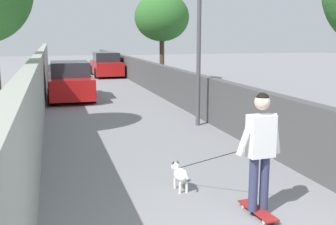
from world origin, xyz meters
name	(u,v)px	position (x,y,z in m)	size (l,w,h in m)	color
ground_plane	(104,98)	(14.00, 0.00, 0.00)	(80.00, 80.00, 0.00)	gray
wall_left	(39,82)	(12.00, 2.51, 0.96)	(48.00, 0.30, 1.92)	#999E93
fence_right	(174,85)	(12.00, -2.51, 0.67)	(48.00, 0.30, 1.34)	#4C4C4C
tree_right_far	(162,17)	(19.00, -3.89, 3.58)	(3.00, 3.00, 4.91)	#473523
lamp_post	(199,14)	(7.81, -1.96, 3.17)	(0.36, 0.36, 4.69)	#4C4C51
skateboard	(258,211)	(1.86, -0.71, 0.07)	(0.81, 0.26, 0.08)	maroon
person_skateboarder	(261,143)	(1.86, -0.71, 1.08)	(0.25, 0.71, 1.71)	#333859
dog	(180,174)	(3.12, 0.07, 0.27)	(1.56, 0.91, 1.06)	white
car_near	(70,82)	(14.03, 1.36, 0.71)	(3.95, 1.80, 1.54)	#B71414
car_far	(106,65)	(23.55, -1.36, 0.72)	(4.23, 1.80, 1.54)	#B71414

